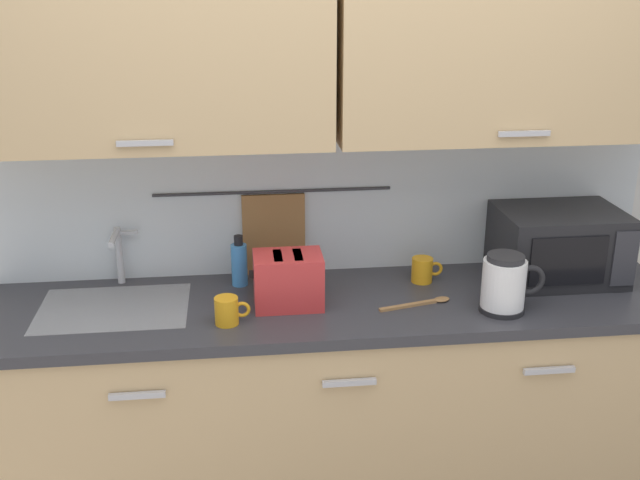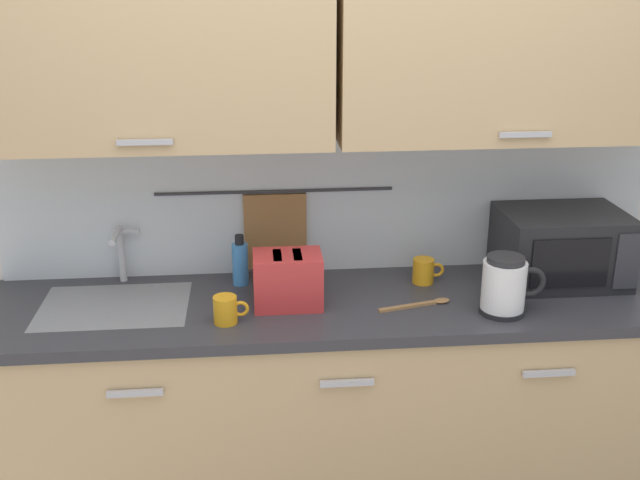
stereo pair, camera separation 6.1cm
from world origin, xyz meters
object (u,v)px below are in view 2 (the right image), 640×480
at_px(mug_near_sink, 226,310).
at_px(mug_by_kettle, 424,271).
at_px(toaster, 288,280).
at_px(wooden_spoon, 423,304).
at_px(dish_soap_bottle, 240,263).
at_px(microwave, 561,246).
at_px(electric_kettle, 505,286).

height_order(mug_near_sink, mug_by_kettle, same).
relative_size(toaster, wooden_spoon, 0.94).
distance_m(dish_soap_bottle, toaster, 0.26).
relative_size(dish_soap_bottle, toaster, 0.77).
xyz_separation_m(microwave, wooden_spoon, (-0.57, -0.18, -0.13)).
height_order(mug_near_sink, wooden_spoon, mug_near_sink).
height_order(microwave, electric_kettle, microwave).
bearing_deg(dish_soap_bottle, mug_by_kettle, -4.15).
bearing_deg(electric_kettle, mug_by_kettle, 126.91).
bearing_deg(dish_soap_bottle, toaster, -50.36).
xyz_separation_m(microwave, mug_by_kettle, (-0.52, 0.02, -0.09)).
xyz_separation_m(microwave, mug_near_sink, (-1.26, -0.26, -0.09)).
xyz_separation_m(microwave, dish_soap_bottle, (-1.21, 0.07, -0.05)).
distance_m(mug_near_sink, wooden_spoon, 0.70).
height_order(microwave, toaster, microwave).
height_order(electric_kettle, toaster, electric_kettle).
bearing_deg(mug_near_sink, microwave, 11.66).
relative_size(microwave, dish_soap_bottle, 2.35).
relative_size(microwave, toaster, 1.80).
bearing_deg(mug_by_kettle, toaster, -163.78).
xyz_separation_m(electric_kettle, wooden_spoon, (-0.26, 0.08, -0.10)).
xyz_separation_m(mug_by_kettle, wooden_spoon, (-0.05, -0.20, -0.04)).
height_order(mug_near_sink, toaster, toaster).
bearing_deg(wooden_spoon, dish_soap_bottle, 158.62).
distance_m(electric_kettle, dish_soap_bottle, 0.97).
bearing_deg(mug_by_kettle, mug_near_sink, -159.36).
bearing_deg(mug_near_sink, wooden_spoon, 6.20).
xyz_separation_m(electric_kettle, dish_soap_bottle, (-0.91, 0.34, -0.01)).
distance_m(microwave, mug_by_kettle, 0.53).
height_order(electric_kettle, dish_soap_bottle, electric_kettle).
bearing_deg(microwave, mug_by_kettle, 177.94).
bearing_deg(microwave, electric_kettle, -138.55).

